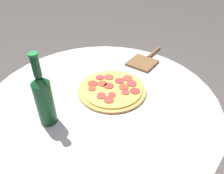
% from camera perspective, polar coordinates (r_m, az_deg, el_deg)
% --- Properties ---
extents(table, '(0.94, 0.94, 0.69)m').
position_cam_1_polar(table, '(0.99, -2.50, -9.70)').
color(table, silver).
rests_on(table, ground_plane).
extents(pizza, '(0.29, 0.29, 0.02)m').
position_cam_1_polar(pizza, '(0.92, 0.03, -0.56)').
color(pizza, '#C68E47').
rests_on(pizza, table).
extents(beer_bottle, '(0.06, 0.06, 0.27)m').
position_cam_1_polar(beer_bottle, '(0.76, -17.41, -2.75)').
color(beer_bottle, '#144C23').
rests_on(beer_bottle, table).
extents(pizza_paddle, '(0.25, 0.21, 0.02)m').
position_cam_1_polar(pizza_paddle, '(1.14, 8.63, 6.90)').
color(pizza_paddle, brown).
rests_on(pizza_paddle, table).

